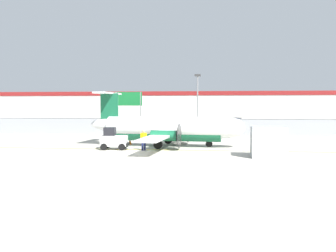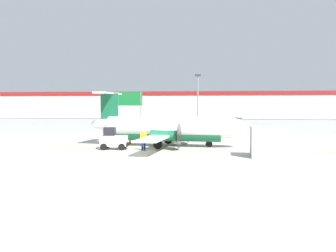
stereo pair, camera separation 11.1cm
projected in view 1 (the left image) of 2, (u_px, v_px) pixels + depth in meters
ground_plane at (154, 150)px, 31.35m from camera, size 140.00×140.00×0.01m
perimeter_fence at (174, 126)px, 47.15m from camera, size 98.00×0.10×2.10m
parking_lot_strip at (182, 129)px, 58.60m from camera, size 98.00×17.00×0.12m
background_building at (190, 108)px, 76.75m from camera, size 91.00×8.10×6.50m
commuter_airplane at (169, 129)px, 33.84m from camera, size 14.33×16.08×4.92m
baggage_tug at (113, 139)px, 31.51m from camera, size 2.40×1.53×1.88m
ground_crew_worker at (144, 139)px, 30.89m from camera, size 0.52×0.46×1.70m
cargo_container at (268, 142)px, 26.71m from camera, size 2.44×2.05×2.20m
traffic_cone_near_left at (130, 141)px, 35.59m from camera, size 0.36×0.36×0.64m
traffic_cone_near_right at (117, 140)px, 36.93m from camera, size 0.36×0.36×0.64m
parked_car_0 at (90, 125)px, 55.40m from camera, size 4.22×2.04×1.58m
parked_car_1 at (122, 125)px, 55.11m from camera, size 4.27×2.14×1.58m
parked_car_2 at (162, 123)px, 61.12m from camera, size 4.23×2.05×1.58m
parked_car_3 at (208, 123)px, 61.94m from camera, size 4.21×2.01×1.58m
parked_car_4 at (236, 122)px, 63.33m from camera, size 4.36×2.36×1.58m
parked_car_5 at (274, 126)px, 52.17m from camera, size 4.26×2.13×1.58m
apron_light_pole at (198, 100)px, 42.63m from camera, size 0.70×0.30×7.27m
highway_sign at (129, 102)px, 49.45m from camera, size 3.60×0.14×5.50m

